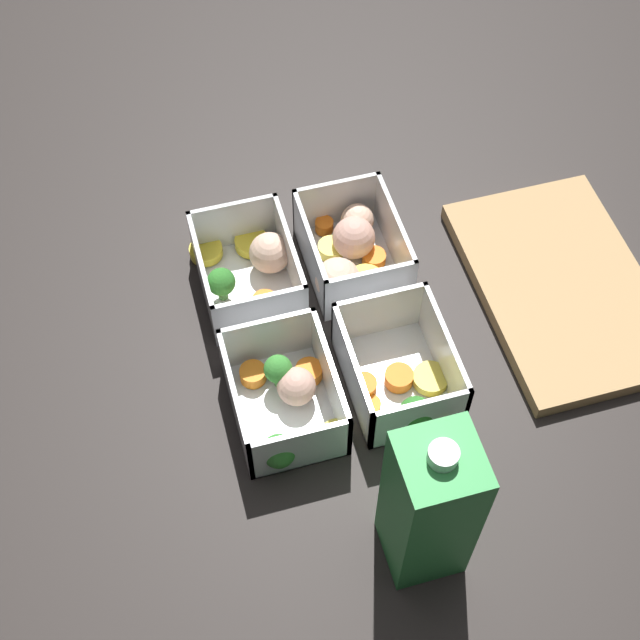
% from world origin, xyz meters
% --- Properties ---
extents(ground_plane, '(4.00, 4.00, 0.00)m').
position_xyz_m(ground_plane, '(0.00, 0.00, 0.00)').
color(ground_plane, '#282321').
extents(container_near_left, '(0.15, 0.12, 0.07)m').
position_xyz_m(container_near_left, '(-0.09, -0.06, 0.02)').
color(container_near_left, white).
rests_on(container_near_left, ground_plane).
extents(container_near_right, '(0.14, 0.11, 0.07)m').
position_xyz_m(container_near_right, '(0.08, -0.06, 0.02)').
color(container_near_right, white).
rests_on(container_near_right, ground_plane).
extents(container_far_left, '(0.14, 0.11, 0.07)m').
position_xyz_m(container_far_left, '(-0.08, 0.06, 0.03)').
color(container_far_left, white).
rests_on(container_far_left, ground_plane).
extents(container_far_right, '(0.15, 0.11, 0.07)m').
position_xyz_m(container_far_right, '(0.09, 0.06, 0.02)').
color(container_far_right, white).
rests_on(container_far_right, ground_plane).
extents(juice_carton, '(0.07, 0.07, 0.20)m').
position_xyz_m(juice_carton, '(0.25, 0.02, 0.10)').
color(juice_carton, green).
rests_on(juice_carton, ground_plane).
extents(cutting_board, '(0.28, 0.18, 0.02)m').
position_xyz_m(cutting_board, '(0.02, 0.27, 0.01)').
color(cutting_board, tan).
rests_on(cutting_board, ground_plane).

